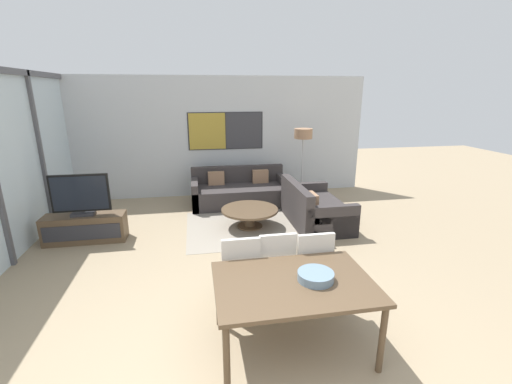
# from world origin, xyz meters

# --- Properties ---
(wall_back) EXTENTS (7.39, 0.09, 2.80)m
(wall_back) POSITION_xyz_m (0.01, 6.18, 1.41)
(wall_back) COLOR silver
(wall_back) RESTS_ON ground_plane
(area_rug) EXTENTS (2.34, 1.94, 0.01)m
(area_rug) POSITION_xyz_m (0.50, 3.90, 0.00)
(area_rug) COLOR gray
(area_rug) RESTS_ON ground_plane
(tv_console) EXTENTS (1.31, 0.41, 0.47)m
(tv_console) POSITION_xyz_m (-2.33, 3.77, 0.23)
(tv_console) COLOR brown
(tv_console) RESTS_ON ground_plane
(television) EXTENTS (0.92, 0.20, 0.70)m
(television) POSITION_xyz_m (-2.33, 3.77, 0.81)
(television) COLOR #2D2D33
(television) RESTS_ON tv_console
(sofa_main) EXTENTS (2.12, 0.98, 0.80)m
(sofa_main) POSITION_xyz_m (0.50, 5.36, 0.27)
(sofa_main) COLOR #383333
(sofa_main) RESTS_ON ground_plane
(sofa_side) EXTENTS (0.98, 1.65, 0.80)m
(sofa_side) POSITION_xyz_m (1.71, 3.88, 0.27)
(sofa_side) COLOR #383333
(sofa_side) RESTS_ON ground_plane
(coffee_table) EXTENTS (1.05, 1.05, 0.36)m
(coffee_table) POSITION_xyz_m (0.50, 3.90, 0.27)
(coffee_table) COLOR brown
(coffee_table) RESTS_ON ground_plane
(dining_table) EXTENTS (1.50, 1.03, 0.73)m
(dining_table) POSITION_xyz_m (0.41, 0.74, 0.66)
(dining_table) COLOR brown
(dining_table) RESTS_ON ground_plane
(dining_chair_left) EXTENTS (0.46, 0.46, 0.94)m
(dining_chair_left) POSITION_xyz_m (-0.01, 1.46, 0.52)
(dining_chair_left) COLOR beige
(dining_chair_left) RESTS_ON ground_plane
(dining_chair_centre) EXTENTS (0.46, 0.46, 0.94)m
(dining_chair_centre) POSITION_xyz_m (0.41, 1.50, 0.52)
(dining_chair_centre) COLOR beige
(dining_chair_centre) RESTS_ON ground_plane
(dining_chair_right) EXTENTS (0.46, 0.46, 0.94)m
(dining_chair_right) POSITION_xyz_m (0.84, 1.44, 0.52)
(dining_chair_right) COLOR beige
(dining_chair_right) RESTS_ON ground_plane
(fruit_bowl) EXTENTS (0.35, 0.35, 0.08)m
(fruit_bowl) POSITION_xyz_m (0.62, 0.73, 0.78)
(fruit_bowl) COLOR slate
(fruit_bowl) RESTS_ON dining_table
(floor_lamp) EXTENTS (0.41, 0.41, 1.65)m
(floor_lamp) POSITION_xyz_m (1.96, 5.37, 1.44)
(floor_lamp) COLOR #2D2D33
(floor_lamp) RESTS_ON ground_plane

